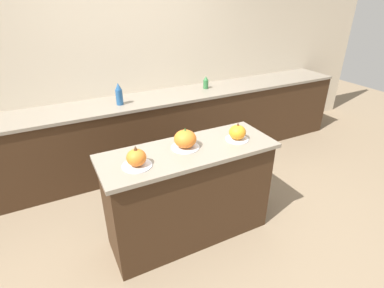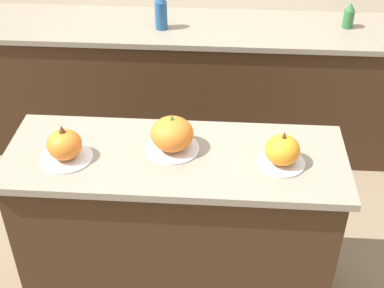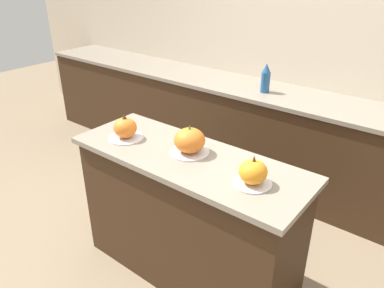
% 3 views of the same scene
% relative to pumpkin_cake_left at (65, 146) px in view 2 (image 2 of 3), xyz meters
% --- Properties ---
extents(kitchen_island, '(1.50, 0.55, 0.91)m').
position_rel_pumpkin_cake_left_xyz_m(kitchen_island, '(0.46, 0.06, -0.52)').
color(kitchen_island, '#382314').
rests_on(kitchen_island, ground_plane).
extents(back_counter, '(6.00, 0.60, 0.91)m').
position_rel_pumpkin_cake_left_xyz_m(back_counter, '(0.46, 1.45, -0.52)').
color(back_counter, '#382314').
rests_on(back_counter, ground_plane).
extents(pumpkin_cake_left, '(0.23, 0.23, 0.17)m').
position_rel_pumpkin_cake_left_xyz_m(pumpkin_cake_left, '(0.00, 0.00, 0.00)').
color(pumpkin_cake_left, silver).
rests_on(pumpkin_cake_left, kitchen_island).
extents(pumpkin_cake_center, '(0.24, 0.24, 0.18)m').
position_rel_pumpkin_cake_left_xyz_m(pumpkin_cake_center, '(0.45, 0.10, 0.01)').
color(pumpkin_cake_center, silver).
rests_on(pumpkin_cake_center, kitchen_island).
extents(pumpkin_cake_right, '(0.20, 0.20, 0.16)m').
position_rel_pumpkin_cake_left_xyz_m(pumpkin_cake_right, '(0.92, 0.03, -0.00)').
color(pumpkin_cake_right, silver).
rests_on(pumpkin_cake_right, kitchen_island).
extents(bottle_tall, '(0.08, 0.08, 0.25)m').
position_rel_pumpkin_cake_left_xyz_m(bottle_tall, '(0.25, 1.40, 0.05)').
color(bottle_tall, '#235184').
rests_on(bottle_tall, back_counter).
extents(bottle_short, '(0.07, 0.07, 0.16)m').
position_rel_pumpkin_cake_left_xyz_m(bottle_short, '(1.44, 1.49, 0.01)').
color(bottle_short, '#2D6B38').
rests_on(bottle_short, back_counter).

